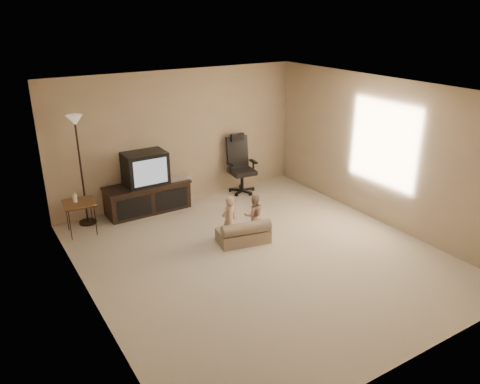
# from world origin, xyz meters

# --- Properties ---
(floor) EXTENTS (5.50, 5.50, 0.00)m
(floor) POSITION_xyz_m (0.00, 0.00, 0.00)
(floor) COLOR beige
(floor) RESTS_ON ground
(room_shell) EXTENTS (5.50, 5.50, 5.50)m
(room_shell) POSITION_xyz_m (0.00, 0.00, 1.52)
(room_shell) COLOR white
(room_shell) RESTS_ON floor
(tv_stand) EXTENTS (1.59, 0.59, 1.13)m
(tv_stand) POSITION_xyz_m (-0.81, 2.49, 0.47)
(tv_stand) COLOR black
(tv_stand) RESTS_ON floor
(office_chair) EXTENTS (0.60, 0.63, 1.19)m
(office_chair) POSITION_xyz_m (1.17, 2.43, 0.43)
(office_chair) COLOR black
(office_chair) RESTS_ON floor
(side_table) EXTENTS (0.55, 0.55, 0.75)m
(side_table) POSITION_xyz_m (-2.10, 2.21, 0.54)
(side_table) COLOR brown
(side_table) RESTS_ON floor
(floor_lamp) EXTENTS (0.30, 0.30, 1.92)m
(floor_lamp) POSITION_xyz_m (-1.92, 2.55, 1.40)
(floor_lamp) COLOR black
(floor_lamp) RESTS_ON floor
(child_sofa) EXTENTS (0.89, 0.61, 0.40)m
(child_sofa) POSITION_xyz_m (0.02, 0.48, 0.16)
(child_sofa) COLOR gray
(child_sofa) RESTS_ON floor
(toddler_left) EXTENTS (0.35, 0.29, 0.83)m
(toddler_left) POSITION_xyz_m (-0.21, 0.56, 0.42)
(toddler_left) COLOR tan
(toddler_left) RESTS_ON floor
(toddler_right) EXTENTS (0.39, 0.28, 0.72)m
(toddler_right) POSITION_xyz_m (0.30, 0.62, 0.36)
(toddler_right) COLOR tan
(toddler_right) RESTS_ON floor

